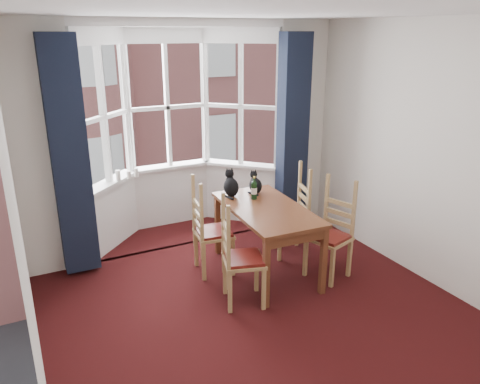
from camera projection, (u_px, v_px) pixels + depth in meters
floor at (280, 334)px, 4.33m from camera, size 4.50×4.50×0.00m
ceiling at (291, 10)px, 3.41m from camera, size 4.50×4.50×0.00m
wall_left at (21, 237)px, 3.02m from camera, size 0.00×4.50×4.50m
wall_right at (453, 162)px, 4.72m from camera, size 0.00×4.50×4.50m
wall_back_pier_left at (45, 153)px, 5.07m from camera, size 0.70×0.12×2.80m
wall_back_pier_right at (300, 127)px, 6.47m from camera, size 0.70×0.12×2.80m
bay_window at (174, 131)px, 6.19m from camera, size 2.76×0.94×2.80m
curtain_left at (70, 159)px, 5.03m from camera, size 0.38×0.22×2.60m
curtain_right at (293, 134)px, 6.24m from camera, size 0.38×0.22×2.60m
dining_table at (266, 215)px, 5.23m from camera, size 0.84×1.47×0.80m
chair_left_near at (235, 261)px, 4.69m from camera, size 0.51×0.52×0.92m
chair_left_far at (206, 234)px, 5.30m from camera, size 0.45×0.47×0.92m
chair_right_near at (333, 236)px, 5.27m from camera, size 0.51×0.52×0.92m
chair_right_far at (296, 217)px, 5.78m from camera, size 0.49×0.51×0.92m
cat_left at (231, 185)px, 5.53m from camera, size 0.21×0.27×0.33m
cat_right at (255, 184)px, 5.64m from camera, size 0.16×0.22×0.28m
wine_bottle at (254, 189)px, 5.42m from camera, size 0.07×0.07×0.27m
candle_tall at (118, 175)px, 5.87m from camera, size 0.06×0.06×0.13m
candle_short at (129, 175)px, 5.96m from camera, size 0.06×0.06×0.10m
candle_extra at (136, 173)px, 6.02m from camera, size 0.05×0.05×0.12m
street at (42, 158)px, 33.49m from camera, size 80.00×80.00×0.00m
tenement_building at (62, 64)px, 15.62m from camera, size 18.40×7.80×15.20m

